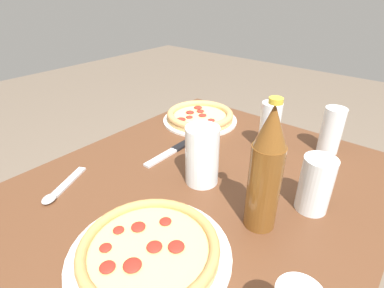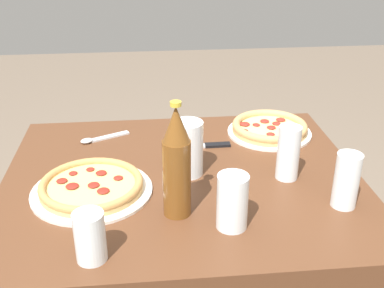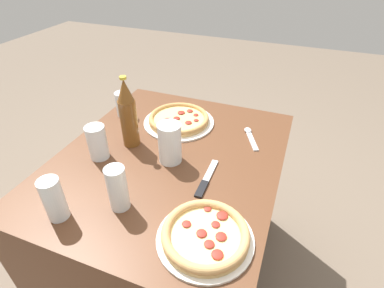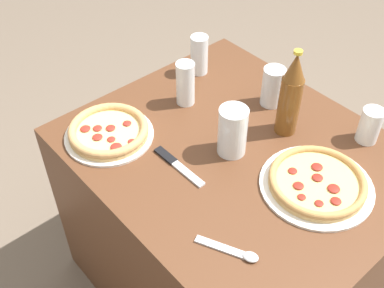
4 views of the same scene
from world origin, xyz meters
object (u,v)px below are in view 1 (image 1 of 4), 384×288
(glass_mango_juice, at_px, (202,158))
(glass_red_wine, at_px, (269,129))
(pizza_salami, at_px, (149,250))
(pizza_pepperoni, at_px, (200,116))
(spoon, at_px, (59,190))
(knife, at_px, (172,151))
(glass_lemonade, at_px, (315,187))
(glass_water, at_px, (331,133))
(beer_bottle, at_px, (266,171))

(glass_mango_juice, height_order, glass_red_wine, glass_mango_juice)
(pizza_salami, height_order, pizza_pepperoni, pizza_pepperoni)
(glass_mango_juice, xyz_separation_m, glass_red_wine, (0.26, -0.05, -0.00))
(spoon, bearing_deg, glass_mango_juice, -42.79)
(knife, bearing_deg, glass_lemonade, -87.46)
(pizza_pepperoni, relative_size, spoon, 1.74)
(pizza_salami, bearing_deg, glass_mango_juice, 16.48)
(glass_red_wine, bearing_deg, knife, 134.55)
(pizza_pepperoni, distance_m, glass_water, 0.44)
(pizza_salami, distance_m, glass_water, 0.63)
(pizza_salami, relative_size, glass_mango_juice, 2.02)
(glass_water, relative_size, glass_red_wine, 0.94)
(beer_bottle, relative_size, spoon, 1.83)
(glass_mango_juice, bearing_deg, glass_water, -28.55)
(pizza_salami, height_order, glass_water, glass_water)
(glass_water, bearing_deg, knife, 130.55)
(glass_mango_juice, height_order, knife, glass_mango_juice)
(pizza_pepperoni, bearing_deg, knife, -161.88)
(knife, relative_size, spoon, 1.27)
(glass_water, distance_m, glass_red_wine, 0.18)
(beer_bottle, bearing_deg, glass_water, -1.22)
(pizza_pepperoni, height_order, glass_mango_juice, glass_mango_juice)
(glass_lemonade, bearing_deg, glass_red_wine, 47.85)
(glass_lemonade, xyz_separation_m, spoon, (-0.34, 0.50, -0.05))
(pizza_salami, relative_size, pizza_pepperoni, 1.15)
(glass_lemonade, relative_size, spoon, 0.85)
(glass_mango_juice, distance_m, spoon, 0.36)
(beer_bottle, distance_m, spoon, 0.50)
(glass_mango_juice, distance_m, glass_red_wine, 0.27)
(glass_water, height_order, glass_lemonade, glass_water)
(beer_bottle, bearing_deg, glass_mango_juice, 77.32)
(pizza_salami, bearing_deg, spoon, 91.24)
(pizza_salami, xyz_separation_m, glass_lemonade, (0.33, -0.18, 0.04))
(pizza_pepperoni, bearing_deg, glass_water, -80.01)
(glass_red_wine, distance_m, spoon, 0.60)
(beer_bottle, xyz_separation_m, spoon, (-0.22, 0.43, -0.13))
(glass_red_wine, distance_m, beer_bottle, 0.34)
(pizza_salami, bearing_deg, pizza_pepperoni, 29.78)
(beer_bottle, bearing_deg, glass_red_wine, 24.57)
(glass_lemonade, distance_m, knife, 0.42)
(glass_lemonade, xyz_separation_m, knife, (-0.02, 0.41, -0.06))
(glass_water, xyz_separation_m, beer_bottle, (-0.41, 0.01, 0.07))
(beer_bottle, bearing_deg, pizza_salami, 151.61)
(pizza_pepperoni, relative_size, knife, 1.37)
(pizza_pepperoni, distance_m, glass_red_wine, 0.29)
(glass_lemonade, bearing_deg, pizza_salami, 151.28)
(pizza_pepperoni, bearing_deg, glass_red_wine, -94.83)
(pizza_pepperoni, xyz_separation_m, glass_lemonade, (-0.21, -0.49, 0.04))
(glass_lemonade, relative_size, beer_bottle, 0.46)
(glass_water, height_order, beer_bottle, beer_bottle)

